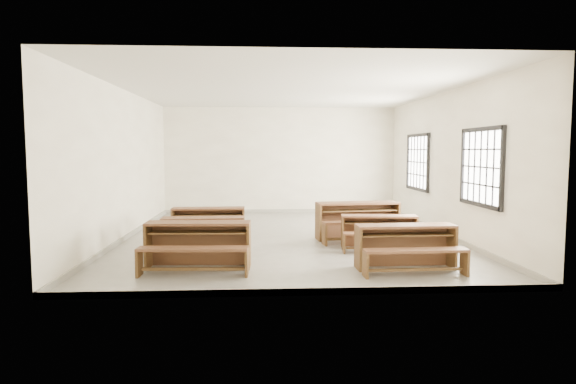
{
  "coord_description": "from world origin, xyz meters",
  "views": [
    {
      "loc": [
        -0.58,
        -10.42,
        1.91
      ],
      "look_at": [
        0.0,
        0.0,
        1.0
      ],
      "focal_mm": 30.0,
      "sensor_mm": 36.0,
      "label": 1
    }
  ],
  "objects": [
    {
      "name": "desk_set_3",
      "position": [
        1.74,
        -2.93,
        0.42
      ],
      "size": [
        1.61,
        0.87,
        0.72
      ],
      "rotation": [
        0.0,
        0.0,
        0.03
      ],
      "color": "brown",
      "rests_on": "ground"
    },
    {
      "name": "desk_set_4",
      "position": [
        1.7,
        -1.33,
        0.38
      ],
      "size": [
        1.51,
        0.89,
        0.65
      ],
      "rotation": [
        0.0,
        0.0,
        -0.1
      ],
      "color": "brown",
      "rests_on": "ground"
    },
    {
      "name": "desk_set_1",
      "position": [
        -1.66,
        -1.61,
        0.39
      ],
      "size": [
        1.52,
        0.82,
        0.68
      ],
      "rotation": [
        0.0,
        0.0,
        0.03
      ],
      "color": "brown",
      "rests_on": "ground"
    },
    {
      "name": "desk_set_2",
      "position": [
        -1.71,
        -0.23,
        0.4
      ],
      "size": [
        1.55,
        0.82,
        0.69
      ],
      "rotation": [
        0.0,
        0.0,
        0.02
      ],
      "color": "brown",
      "rests_on": "ground"
    },
    {
      "name": "desk_set_5",
      "position": [
        1.49,
        -0.31,
        0.47
      ],
      "size": [
        1.87,
        1.12,
        0.8
      ],
      "rotation": [
        0.0,
        0.0,
        0.12
      ],
      "color": "brown",
      "rests_on": "ground"
    },
    {
      "name": "room",
      "position": [
        0.09,
        0.0,
        2.14
      ],
      "size": [
        8.5,
        8.5,
        3.2
      ],
      "color": "gray",
      "rests_on": "ground"
    },
    {
      "name": "desk_set_0",
      "position": [
        -1.6,
        -2.7,
        0.44
      ],
      "size": [
        1.71,
        0.94,
        0.75
      ],
      "rotation": [
        0.0,
        0.0,
        -0.04
      ],
      "color": "brown",
      "rests_on": "ground"
    }
  ]
}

